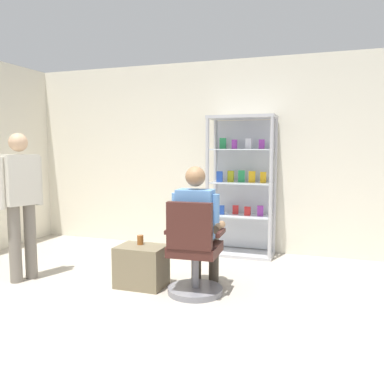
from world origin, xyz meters
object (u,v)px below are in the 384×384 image
Objects in this scene: display_cabinet_main at (242,185)px; seated_shopkeeper at (198,222)px; tea_glass at (140,240)px; office_chair at (194,257)px; storage_crate at (142,266)px; standing_customer at (21,197)px.

display_cabinet_main reaches higher than seated_shopkeeper.
office_chair is at bearing -11.48° from tea_glass.
storage_crate is (-0.73, -1.65, -0.75)m from display_cabinet_main.
display_cabinet_main is at bearing 66.07° from storage_crate.
office_chair is 0.67m from tea_glass.
office_chair is 0.64m from storage_crate.
standing_customer reaches higher than seated_shopkeeper.
display_cabinet_main is 18.77× the size of tea_glass.
office_chair reaches higher than storage_crate.
office_chair is at bearing 4.93° from standing_customer.
storage_crate is 0.31× the size of standing_customer.
tea_glass is (-0.04, 0.06, 0.27)m from storage_crate.
standing_customer is at bearing -169.79° from storage_crate.
storage_crate is at bearing -171.44° from seated_shopkeeper.
display_cabinet_main is 1.17× the size of standing_customer.
display_cabinet_main is 1.59m from seated_shopkeeper.
office_chair is at bearing -94.07° from display_cabinet_main.
seated_shopkeeper is 12.75× the size of tea_glass.
tea_glass is (-0.64, -0.03, -0.22)m from seated_shopkeeper.
office_chair is at bearing -87.27° from seated_shopkeeper.
office_chair is 2.03m from standing_customer.
display_cabinet_main reaches higher than standing_customer.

